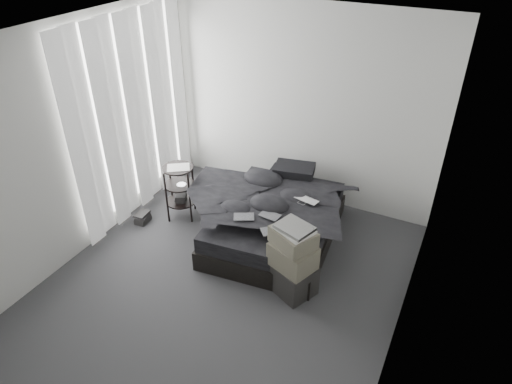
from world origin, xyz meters
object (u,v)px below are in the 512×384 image
at_px(side_stand, 180,192).
at_px(box_lower, 292,277).
at_px(bed, 275,230).
at_px(laptop, 305,197).

bearing_deg(side_stand, box_lower, -18.77).
bearing_deg(bed, side_stand, 178.82).
bearing_deg(bed, box_lower, -60.36).
distance_m(bed, laptop, 0.63).
distance_m(bed, side_stand, 1.33).
distance_m(bed, box_lower, 0.91).
height_order(bed, box_lower, box_lower).
relative_size(laptop, side_stand, 0.40).
bearing_deg(box_lower, laptop, 104.15).
relative_size(bed, laptop, 6.24).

